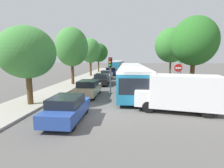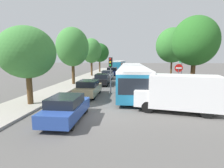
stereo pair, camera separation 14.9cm
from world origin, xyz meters
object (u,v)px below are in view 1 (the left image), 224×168
Objects in this scene: tree_left_far at (90,51)px; city_bus_rear at (117,65)px; queued_car_tan at (88,88)px; tree_right_near at (194,43)px; queued_car_blue at (67,108)px; queued_car_black at (102,79)px; tree_left_near at (27,54)px; queued_car_silver at (106,75)px; white_van at (180,92)px; tree_right_mid at (171,45)px; queued_car_navy at (111,71)px; articulated_bus at (132,75)px; traffic_light at (110,67)px; tree_left_distant at (98,53)px; direction_sign_post at (181,65)px; no_entry_sign at (178,75)px; tree_left_mid at (72,48)px.

city_bus_rear is at bearing 78.41° from tree_left_far.
tree_right_near is (9.21, 1.41, 3.97)m from queued_car_tan.
queued_car_black is at bearing 0.15° from queued_car_blue.
tree_left_near is at bearing -89.73° from tree_left_far.
white_van reaches higher than queued_car_silver.
city_bus_rear is 33.66m from queued_car_tan.
tree_right_mid is (9.65, 6.46, 4.50)m from queued_car_black.
tree_right_near is 11.51m from tree_right_mid.
city_bus_rear is 15.23m from queued_car_navy.
articulated_bus is 3.84× the size of queued_car_navy.
queued_car_tan is 2.96m from traffic_light.
tree_left_distant reaches higher than queued_car_silver.
tree_left_far is (-10.17, 19.87, 3.32)m from white_van.
direction_sign_post reaches higher than queued_car_tan.
queued_car_navy is at bearing -155.70° from no_entry_sign.
direction_sign_post is (8.78, 10.65, 1.87)m from queued_car_blue.
city_bus_rear is 2.09× the size of tree_left_near.
city_bus_rear is 37.97m from white_van.
tree_left_far reaches higher than no_entry_sign.
queued_car_black is 0.57× the size of tree_right_near.
queued_car_black is 11.03m from tree_left_far.
queued_car_black is at bearing -146.20° from tree_right_mid.
queued_car_blue is at bearing -83.04° from tree_left_distant.
queued_car_silver is 11.36m from traffic_light.
articulated_bus is 3.86m from traffic_light.
articulated_bus is 2.50× the size of tree_left_far.
city_bus_rear is at bearing -1.08° from queued_car_silver.
traffic_light is (1.85, -11.06, 1.82)m from queued_car_silver.
queued_car_tan is 12.60m from queued_car_silver.
no_entry_sign reaches higher than white_van.
articulated_bus is 8.00m from tree_left_mid.
queued_car_silver is at bearing -145.37° from no_entry_sign.
queued_car_black is 5.47m from traffic_light.
tree_left_mid reaches higher than no_entry_sign.
white_van is 1.55× the size of traffic_light.
tree_right_near is (1.33, 0.32, 2.81)m from no_entry_sign.
queued_car_black is 0.59× the size of tree_left_far.
queued_car_tan is (-0.29, 6.07, 0.02)m from queued_car_blue.
direction_sign_post reaches higher than articulated_bus.
queued_car_tan is at bearing 179.42° from queued_car_navy.
queued_car_silver is 12.30m from direction_sign_post.
tree_right_mid reaches higher than queued_car_navy.
traffic_light is at bearing -77.06° from tree_left_distant.
tree_right_mid is at bearing -101.51° from direction_sign_post.
traffic_light is (-4.97, 5.28, 1.26)m from white_van.
queued_car_blue is at bearing 44.13° from direction_sign_post.
no_entry_sign is at bearing -166.38° from tree_right_near.
tree_left_near reaches higher than white_van.
articulated_bus reaches higher than queued_car_black.
tree_left_mid is (-11.26, 4.97, 2.64)m from no_entry_sign.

